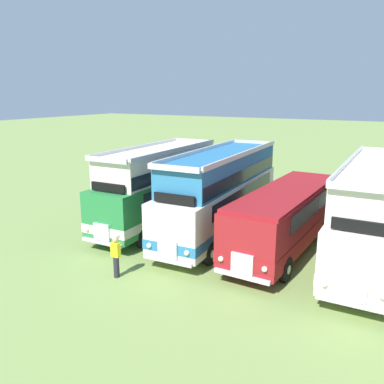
# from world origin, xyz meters

# --- Properties ---
(ground_plane) EXTENTS (200.00, 200.00, 0.00)m
(ground_plane) POSITION_xyz_m (0.00, 0.00, 0.00)
(ground_plane) COLOR #7A934C
(bus_first_in_row) EXTENTS (2.79, 9.89, 4.52)m
(bus_first_in_row) POSITION_xyz_m (-11.03, -0.06, 2.35)
(bus_first_in_row) COLOR #237538
(bus_first_in_row) RESTS_ON ground
(bus_second_in_row) EXTENTS (3.01, 11.33, 4.52)m
(bus_second_in_row) POSITION_xyz_m (-7.36, 0.38, 2.36)
(bus_second_in_row) COLOR silver
(bus_second_in_row) RESTS_ON ground
(bus_third_in_row) EXTENTS (2.92, 9.93, 2.99)m
(bus_third_in_row) POSITION_xyz_m (-3.67, -0.24, 1.75)
(bus_third_in_row) COLOR maroon
(bus_third_in_row) RESTS_ON ground
(bus_fourth_in_row) EXTENTS (2.75, 11.42, 4.52)m
(bus_fourth_in_row) POSITION_xyz_m (-0.00, 0.47, 2.36)
(bus_fourth_in_row) COLOR silver
(bus_fourth_in_row) RESTS_ON ground
(marshal_person) EXTENTS (0.36, 0.24, 1.73)m
(marshal_person) POSITION_xyz_m (-8.78, -6.59, 0.89)
(marshal_person) COLOR #23232D
(marshal_person) RESTS_ON ground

